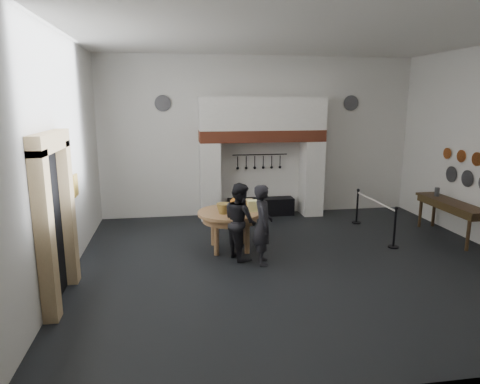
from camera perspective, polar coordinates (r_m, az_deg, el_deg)
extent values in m
cube|color=black|center=(9.06, 7.67, -9.21)|extent=(9.00, 8.00, 0.02)
cube|color=silver|center=(8.53, 8.57, 20.22)|extent=(9.00, 8.00, 0.02)
cube|color=silver|center=(12.36, 2.62, 7.35)|extent=(9.00, 0.02, 4.50)
cube|color=silver|center=(4.88, 21.96, -0.98)|extent=(9.00, 0.02, 4.50)
cube|color=silver|center=(8.37, -22.90, 4.10)|extent=(0.02, 8.00, 4.50)
cube|color=silver|center=(11.97, -4.03, 1.49)|extent=(0.55, 0.70, 2.15)
cube|color=silver|center=(12.57, 9.50, 1.87)|extent=(0.55, 0.70, 2.15)
cube|color=#9E442B|center=(12.02, 2.96, 7.50)|extent=(3.50, 0.72, 0.32)
cube|color=silver|center=(11.98, 3.00, 10.40)|extent=(3.50, 0.70, 0.90)
cube|color=black|center=(12.42, 2.79, -1.99)|extent=(1.90, 0.45, 0.50)
cylinder|color=black|center=(12.34, 2.67, 5.01)|extent=(1.60, 0.02, 0.02)
cube|color=black|center=(7.61, -23.79, -4.41)|extent=(0.04, 1.10, 2.50)
cube|color=tan|center=(6.93, -24.53, -5.63)|extent=(0.22, 0.30, 2.60)
cube|color=tan|center=(8.23, -22.03, -2.70)|extent=(0.22, 0.30, 2.60)
cube|color=tan|center=(7.34, -24.05, 6.15)|extent=(0.22, 1.70, 0.30)
cube|color=gold|center=(9.23, -21.13, 0.82)|extent=(0.05, 0.34, 0.44)
cylinder|color=#AD7D51|center=(9.47, -1.39, -2.81)|extent=(1.54, 1.54, 0.07)
ellipsoid|color=orange|center=(9.54, -0.28, -1.50)|extent=(0.36, 0.36, 0.31)
cube|color=#FFFB98|center=(9.46, 1.65, -1.85)|extent=(0.22, 0.22, 0.24)
cube|color=#D9BE82|center=(9.75, 1.21, -1.55)|extent=(0.18, 0.18, 0.20)
cone|color=#A27E3B|center=(9.27, -2.19, -2.21)|extent=(0.35, 0.35, 0.22)
ellipsoid|color=olive|center=(9.77, -2.25, -1.74)|extent=(0.31, 0.18, 0.13)
imported|color=black|center=(8.65, 3.07, -4.38)|extent=(0.44, 0.63, 1.65)
imported|color=black|center=(8.96, 0.02, -3.88)|extent=(0.83, 0.94, 1.62)
cube|color=#3C2C15|center=(11.46, 26.36, -1.29)|extent=(0.55, 2.20, 0.06)
cylinder|color=#46464A|center=(11.91, 24.78, 0.02)|extent=(0.12, 0.12, 0.22)
cylinder|color=#C6662D|center=(11.31, 29.04, 3.86)|extent=(0.03, 0.32, 0.32)
cylinder|color=#C6662D|center=(11.74, 27.41, 4.28)|extent=(0.03, 0.30, 0.30)
cylinder|color=#C6662D|center=(12.19, 25.89, 4.66)|extent=(0.03, 0.28, 0.28)
cylinder|color=#4C4C51|center=(11.58, 28.04, 1.61)|extent=(0.03, 0.40, 0.40)
cylinder|color=#4C4C51|center=(12.05, 26.34, 2.14)|extent=(0.03, 0.40, 0.40)
cylinder|color=#4C4C51|center=(12.03, -10.26, 11.57)|extent=(0.44, 0.03, 0.44)
cylinder|color=#4C4C51|center=(13.10, 14.58, 11.41)|extent=(0.44, 0.03, 0.44)
cylinder|color=black|center=(10.28, 19.93, -4.60)|extent=(0.05, 0.05, 0.90)
cylinder|color=black|center=(12.00, 15.36, -1.95)|extent=(0.05, 0.05, 0.90)
cylinder|color=white|center=(11.03, 17.60, -1.17)|extent=(0.04, 2.00, 0.04)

